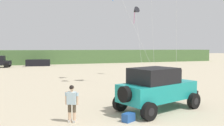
% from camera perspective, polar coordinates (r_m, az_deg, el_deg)
% --- Properties ---
extents(dune_ridge, '(90.00, 6.46, 2.84)m').
position_cam_1_polar(dune_ridge, '(50.92, -21.47, 1.34)').
color(dune_ridge, '#4C703D').
rests_on(dune_ridge, ground_plane).
extents(jeep, '(5.01, 3.57, 2.26)m').
position_cam_1_polar(jeep, '(12.67, 10.95, -5.91)').
color(jeep, teal).
rests_on(jeep, ground_plane).
extents(person_watching, '(0.56, 0.44, 1.67)m').
position_cam_1_polar(person_watching, '(10.59, -9.79, -9.25)').
color(person_watching, '#DBB28E').
rests_on(person_watching, ground_plane).
extents(cooler_box, '(0.66, 0.58, 0.38)m').
position_cam_1_polar(cooler_box, '(10.77, 4.06, -13.10)').
color(cooler_box, '#23519E').
rests_on(cooler_box, ground_plane).
extents(distant_sedan, '(4.38, 2.21, 1.20)m').
position_cam_1_polar(distant_sedan, '(44.69, -17.61, 0.07)').
color(distant_sedan, black).
rests_on(distant_sedan, ground_plane).
extents(kite_pink_ribbon, '(2.19, 6.16, 8.17)m').
position_cam_1_polar(kite_pink_ribbon, '(28.50, 5.74, 12.55)').
color(kite_pink_ribbon, black).
rests_on(kite_pink_ribbon, ground_plane).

